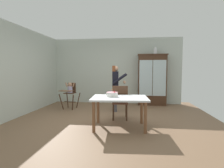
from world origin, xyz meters
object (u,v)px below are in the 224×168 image
object	(u,v)px
china_cabinet	(152,80)
birthday_cake	(112,94)
ceramic_vase	(155,51)
high_chair_with_toddler	(70,91)
dining_chair_far_side	(120,100)
adult_person	(116,83)
dining_table	(120,101)

from	to	relation	value
china_cabinet	birthday_cake	size ratio (longest dim) A/B	7.17
ceramic_vase	high_chair_with_toddler	bearing A→B (deg)	-159.94
birthday_cake	dining_chair_far_side	world-z (taller)	dining_chair_far_side
dining_chair_far_side	adult_person	bearing A→B (deg)	-83.03
birthday_cake	china_cabinet	bearing A→B (deg)	67.22
dining_table	high_chair_with_toddler	bearing A→B (deg)	135.83
china_cabinet	ceramic_vase	xyz separation A→B (m)	(0.11, 0.00, 1.12)
china_cabinet	high_chair_with_toddler	xyz separation A→B (m)	(-2.97, -1.12, -0.36)
dining_table	dining_chair_far_side	xyz separation A→B (m)	(-0.05, 0.68, -0.08)
china_cabinet	dining_table	size ratio (longest dim) A/B	1.46
birthday_cake	dining_chair_far_side	size ratio (longest dim) A/B	0.29
high_chair_with_toddler	dining_table	world-z (taller)	high_chair_with_toddler
ceramic_vase	high_chair_with_toddler	size ratio (longest dim) A/B	0.28
china_cabinet	birthday_cake	xyz separation A→B (m)	(-1.23, -2.92, -0.22)
dining_table	birthday_cake	world-z (taller)	birthday_cake
dining_chair_far_side	birthday_cake	bearing A→B (deg)	70.78
dining_chair_far_side	ceramic_vase	bearing A→B (deg)	-122.60
adult_person	birthday_cake	size ratio (longest dim) A/B	5.47
adult_person	china_cabinet	bearing A→B (deg)	-51.15
china_cabinet	ceramic_vase	size ratio (longest dim) A/B	7.43
high_chair_with_toddler	adult_person	distance (m)	1.70
ceramic_vase	dining_chair_far_side	distance (m)	3.05
china_cabinet	adult_person	size ratio (longest dim) A/B	1.31
china_cabinet	dining_table	world-z (taller)	china_cabinet
china_cabinet	high_chair_with_toddler	size ratio (longest dim) A/B	2.11
adult_person	dining_table	xyz separation A→B (m)	(0.28, -1.72, -0.33)
ceramic_vase	adult_person	xyz separation A→B (m)	(-1.42, -1.29, -1.16)
china_cabinet	high_chair_with_toddler	world-z (taller)	china_cabinet
dining_table	dining_chair_far_side	bearing A→B (deg)	93.90
high_chair_with_toddler	dining_table	size ratio (longest dim) A/B	0.69
china_cabinet	adult_person	bearing A→B (deg)	-135.58
china_cabinet	dining_chair_far_side	distance (m)	2.60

